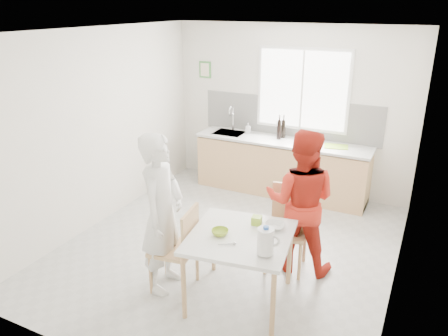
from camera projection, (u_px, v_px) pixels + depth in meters
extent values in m
plane|color=#B7B7B2|center=(230.00, 247.00, 5.69)|extent=(4.50, 4.50, 0.00)
plane|color=silver|center=(290.00, 110.00, 7.10)|extent=(4.00, 0.00, 4.00)
plane|color=silver|center=(103.00, 232.00, 3.33)|extent=(4.00, 0.00, 4.00)
plane|color=silver|center=(100.00, 129.00, 6.04)|extent=(0.00, 4.50, 4.50)
plane|color=silver|center=(409.00, 176.00, 4.38)|extent=(0.00, 4.50, 4.50)
plane|color=white|center=(231.00, 31.00, 4.73)|extent=(4.50, 4.50, 0.00)
cube|color=white|center=(303.00, 90.00, 6.88)|extent=(1.50, 0.03, 1.30)
cube|color=white|center=(302.00, 90.00, 6.86)|extent=(1.40, 0.02, 1.20)
cube|color=white|center=(302.00, 90.00, 6.86)|extent=(0.03, 0.03, 1.20)
cube|color=white|center=(289.00, 117.00, 7.13)|extent=(3.00, 0.02, 0.65)
cube|color=#428A3E|center=(205.00, 70.00, 7.53)|extent=(0.22, 0.02, 0.28)
cube|color=beige|center=(205.00, 70.00, 7.52)|extent=(0.16, 0.01, 0.22)
cube|color=tan|center=(281.00, 168.00, 7.17)|extent=(2.80, 0.60, 0.86)
cube|color=#3F3326|center=(280.00, 190.00, 7.31)|extent=(2.80, 0.54, 0.10)
cube|color=silver|center=(282.00, 141.00, 7.01)|extent=(2.84, 0.64, 0.04)
cube|color=#A5A5AA|center=(229.00, 134.00, 7.40)|extent=(0.50, 0.40, 0.03)
cylinder|color=silver|center=(233.00, 120.00, 7.46)|extent=(0.02, 0.02, 0.36)
torus|color=silver|center=(231.00, 111.00, 7.34)|extent=(0.02, 0.18, 0.18)
cube|color=white|center=(240.00, 237.00, 4.42)|extent=(1.15, 1.15, 0.04)
cylinder|color=tan|center=(184.00, 287.00, 4.29)|extent=(0.05, 0.05, 0.72)
cylinder|color=tan|center=(213.00, 243.00, 5.09)|extent=(0.05, 0.05, 0.72)
cylinder|color=tan|center=(273.00, 306.00, 4.04)|extent=(0.05, 0.05, 0.72)
cylinder|color=tan|center=(290.00, 256.00, 4.83)|extent=(0.05, 0.05, 0.72)
cube|color=tan|center=(174.00, 249.00, 4.73)|extent=(0.51, 0.51, 0.04)
cube|color=tan|center=(190.00, 231.00, 4.58)|extent=(0.09, 0.43, 0.47)
cylinder|color=tan|center=(166.00, 257.00, 5.05)|extent=(0.04, 0.04, 0.46)
cylinder|color=tan|center=(151.00, 275.00, 4.71)|extent=(0.04, 0.04, 0.46)
cylinder|color=tan|center=(197.00, 262.00, 4.94)|extent=(0.04, 0.04, 0.46)
cylinder|color=tan|center=(184.00, 282.00, 4.60)|extent=(0.04, 0.04, 0.46)
cube|color=tan|center=(286.00, 231.00, 5.08)|extent=(0.53, 0.53, 0.04)
cube|color=tan|center=(291.00, 203.00, 5.17)|extent=(0.44, 0.10, 0.49)
cylinder|color=tan|center=(265.00, 256.00, 5.05)|extent=(0.04, 0.04, 0.48)
cylinder|color=tan|center=(300.00, 262.00, 4.94)|extent=(0.04, 0.04, 0.48)
cylinder|color=tan|center=(272.00, 239.00, 5.41)|extent=(0.04, 0.04, 0.48)
cylinder|color=tan|center=(305.00, 244.00, 5.29)|extent=(0.04, 0.04, 0.48)
imported|color=white|center=(162.00, 214.00, 4.62)|extent=(0.52, 0.70, 1.78)
imported|color=red|center=(301.00, 202.00, 4.98)|extent=(0.92, 0.76, 1.71)
imported|color=#98BB2B|center=(220.00, 232.00, 4.42)|extent=(0.20, 0.20, 0.05)
imported|color=silver|center=(275.00, 226.00, 4.54)|extent=(0.25, 0.25, 0.05)
cylinder|color=white|center=(266.00, 241.00, 4.02)|extent=(0.16, 0.16, 0.25)
cylinder|color=blue|center=(266.00, 228.00, 3.97)|extent=(0.05, 0.05, 0.03)
torus|color=white|center=(274.00, 241.00, 3.98)|extent=(0.12, 0.04, 0.12)
cube|color=#90BB2B|center=(257.00, 220.00, 4.62)|extent=(0.11, 0.11, 0.09)
cylinder|color=#A5A5AA|center=(226.00, 244.00, 4.24)|extent=(0.15, 0.09, 0.01)
cube|color=#8EC32D|center=(336.00, 146.00, 6.66)|extent=(0.39, 0.32, 0.01)
cylinder|color=black|center=(279.00, 129.00, 7.00)|extent=(0.07, 0.07, 0.32)
cylinder|color=black|center=(283.00, 129.00, 7.07)|extent=(0.07, 0.07, 0.30)
cylinder|color=#90571F|center=(300.00, 137.00, 6.90)|extent=(0.06, 0.06, 0.16)
imported|color=#999999|center=(248.00, 128.00, 7.35)|extent=(0.09, 0.09, 0.17)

